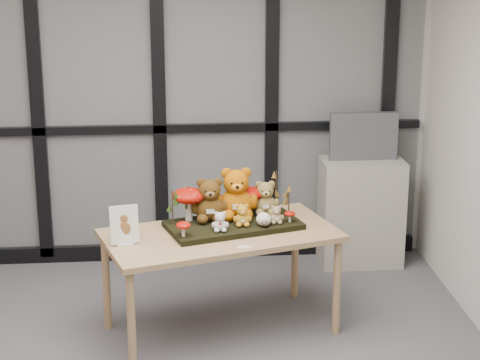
{
  "coord_description": "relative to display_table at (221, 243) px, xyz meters",
  "views": [
    {
      "loc": [
        0.5,
        -3.96,
        2.57
      ],
      "look_at": [
        0.94,
        1.13,
        1.03
      ],
      "focal_mm": 65.0,
      "sensor_mm": 36.0,
      "label": 1
    }
  ],
  "objects": [
    {
      "name": "glass_partition",
      "position": [
        -0.82,
        1.3,
        0.81
      ],
      "size": [
        4.9,
        0.06,
        2.78
      ],
      "color": "#2D383F",
      "rests_on": "floor"
    },
    {
      "name": "mushroom_back_right",
      "position": [
        0.21,
        0.25,
        0.2
      ],
      "size": [
        0.18,
        0.18,
        0.2
      ],
      "primitive_type": null,
      "color": "#9D0E05",
      "rests_on": "diorama_tray"
    },
    {
      "name": "cabinet",
      "position": [
        1.15,
        1.08,
        -0.2
      ],
      "size": [
        0.62,
        0.36,
        0.83
      ],
      "primitive_type": "cube",
      "color": "#9B968A",
      "rests_on": "floor"
    },
    {
      "name": "room_shell",
      "position": [
        -0.82,
        -1.17,
        1.07
      ],
      "size": [
        5.0,
        5.0,
        5.0
      ],
      "color": "beige",
      "rests_on": "floor"
    },
    {
      "name": "sprig_green_centre",
      "position": [
        -0.02,
        0.22,
        0.19
      ],
      "size": [
        0.05,
        0.05,
        0.17
      ],
      "primitive_type": null,
      "color": "#18370C",
      "rests_on": "diorama_tray"
    },
    {
      "name": "mushroom_back_left",
      "position": [
        -0.19,
        0.15,
        0.22
      ],
      "size": [
        0.21,
        0.21,
        0.24
      ],
      "primitive_type": null,
      "color": "#9D0E05",
      "rests_on": "diorama_tray"
    },
    {
      "name": "sprig_green_far_left",
      "position": [
        -0.3,
        0.08,
        0.21
      ],
      "size": [
        0.05,
        0.05,
        0.22
      ],
      "primitive_type": null,
      "color": "#18370C",
      "rests_on": "diorama_tray"
    },
    {
      "name": "mushroom_front_right",
      "position": [
        0.45,
        0.06,
        0.14
      ],
      "size": [
        0.07,
        0.07,
        0.08
      ],
      "primitive_type": null,
      "color": "#9D0E05",
      "rests_on": "diorama_tray"
    },
    {
      "name": "bear_beige_small",
      "position": [
        0.36,
        0.05,
        0.17
      ],
      "size": [
        0.12,
        0.11,
        0.13
      ],
      "primitive_type": null,
      "rotation": [
        0.0,
        0.0,
        0.29
      ],
      "color": "#A0885F",
      "rests_on": "diorama_tray"
    },
    {
      "name": "bear_brown_medium",
      "position": [
        -0.06,
        0.14,
        0.26
      ],
      "size": [
        0.29,
        0.27,
        0.31
      ],
      "primitive_type": null,
      "rotation": [
        0.0,
        0.0,
        0.29
      ],
      "color": "#4A300E",
      "rests_on": "diorama_tray"
    },
    {
      "name": "mushroom_front_left",
      "position": [
        -0.24,
        -0.15,
        0.15
      ],
      "size": [
        0.09,
        0.09,
        0.1
      ],
      "primitive_type": null,
      "color": "#9D0E05",
      "rests_on": "diorama_tray"
    },
    {
      "name": "sprig_dry_far_right",
      "position": [
        0.39,
        0.27,
        0.24
      ],
      "size": [
        0.05,
        0.05,
        0.28
      ],
      "primitive_type": null,
      "color": "brown",
      "rests_on": "diorama_tray"
    },
    {
      "name": "display_table",
      "position": [
        0.0,
        0.0,
        0.0
      ],
      "size": [
        1.59,
        1.11,
        0.68
      ],
      "rotation": [
        0.0,
        0.0,
        0.29
      ],
      "color": "#A57C59",
      "rests_on": "floor"
    },
    {
      "name": "label_card",
      "position": [
        0.13,
        -0.26,
        0.07
      ],
      "size": [
        0.08,
        0.03,
        0.0
      ],
      "primitive_type": "cube",
      "color": "white",
      "rests_on": "display_table"
    },
    {
      "name": "bear_tan_back",
      "position": [
        0.31,
        0.24,
        0.23
      ],
      "size": [
        0.23,
        0.22,
        0.25
      ],
      "primitive_type": null,
      "rotation": [
        0.0,
        0.0,
        0.29
      ],
      "color": "olive",
      "rests_on": "diorama_tray"
    },
    {
      "name": "bear_small_yellow",
      "position": [
        0.14,
        0.02,
        0.18
      ],
      "size": [
        0.14,
        0.14,
        0.15
      ],
      "primitive_type": null,
      "rotation": [
        0.0,
        0.0,
        0.29
      ],
      "color": "orange",
      "rests_on": "diorama_tray"
    },
    {
      "name": "monitor",
      "position": [
        1.15,
        1.1,
        0.4
      ],
      "size": [
        0.51,
        0.05,
        0.36
      ],
      "color": "#4D4F55",
      "rests_on": "cabinet"
    },
    {
      "name": "bear_pooh_yellow",
      "position": [
        0.11,
        0.19,
        0.29
      ],
      "size": [
        0.34,
        0.32,
        0.36
      ],
      "primitive_type": null,
      "rotation": [
        0.0,
        0.0,
        0.29
      ],
      "color": "#B35B05",
      "rests_on": "diorama_tray"
    },
    {
      "name": "sprig_dry_mid_right",
      "position": [
        0.46,
        0.18,
        0.21
      ],
      "size": [
        0.05,
        0.05,
        0.22
      ],
      "primitive_type": null,
      "color": "brown",
      "rests_on": "diorama_tray"
    },
    {
      "name": "sprig_green_mid_left",
      "position": [
        -0.2,
        0.16,
        0.21
      ],
      "size": [
        0.05,
        0.05,
        0.22
      ],
      "primitive_type": null,
      "color": "#18370C",
      "rests_on": "diorama_tray"
    },
    {
      "name": "bear_white_bow",
      "position": [
        -0.01,
        -0.06,
        0.17
      ],
      "size": [
        0.13,
        0.12,
        0.14
      ],
      "primitive_type": null,
      "rotation": [
        0.0,
        0.0,
        0.29
      ],
      "color": "silver",
      "rests_on": "diorama_tray"
    },
    {
      "name": "plush_cream_hedgehog",
      "position": [
        0.27,
        0.0,
        0.15
      ],
      "size": [
        0.09,
        0.08,
        0.09
      ],
      "primitive_type": null,
      "rotation": [
        0.0,
        0.0,
        0.29
      ],
      "color": "white",
      "rests_on": "diorama_tray"
    },
    {
      "name": "diorama_tray",
      "position": [
        0.09,
        0.08,
        0.09
      ],
      "size": [
        0.92,
        0.64,
        0.04
      ],
      "primitive_type": "cube",
      "rotation": [
        0.0,
        0.0,
        0.29
      ],
      "color": "black",
      "rests_on": "display_table"
    },
    {
      "name": "sign_holder",
      "position": [
        -0.59,
        -0.16,
        0.18
      ],
      "size": [
        0.17,
        0.08,
        0.25
      ],
      "rotation": [
        0.0,
        0.0,
        0.23
      ],
      "color": "silver",
      "rests_on": "display_table"
    }
  ]
}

